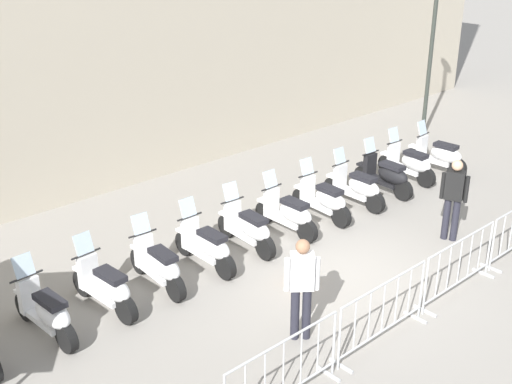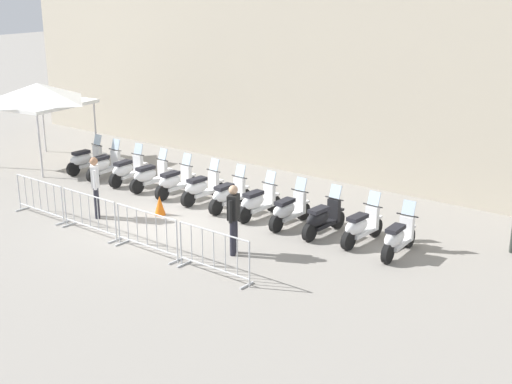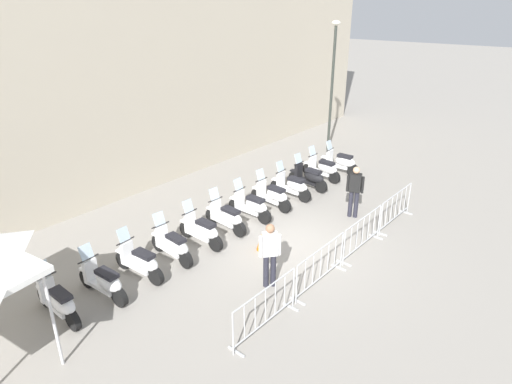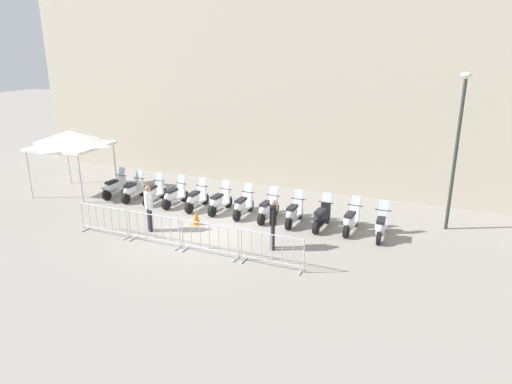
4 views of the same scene
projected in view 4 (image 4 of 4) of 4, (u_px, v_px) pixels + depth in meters
name	position (u px, v px, depth m)	size (l,w,h in m)	color
ground_plane	(206.00, 232.00, 16.13)	(120.00, 120.00, 0.00)	gray
building_facade	(282.00, 49.00, 20.94)	(28.00, 2.40, 12.91)	#B2A893
motorcycle_0	(115.00, 187.00, 20.05)	(0.62, 1.72, 1.24)	black
motorcycle_1	(133.00, 190.00, 19.57)	(0.56, 1.73, 1.24)	black
motorcycle_2	(154.00, 193.00, 19.19)	(0.56, 1.73, 1.24)	black
motorcycle_3	(174.00, 196.00, 18.79)	(0.69, 1.71, 1.24)	black
motorcycle_4	(196.00, 199.00, 18.37)	(0.63, 1.72, 1.24)	black
motorcycle_5	(219.00, 202.00, 18.00)	(0.69, 1.71, 1.24)	black
motorcycle_6	(243.00, 206.00, 17.55)	(0.62, 1.72, 1.24)	black
motorcycle_7	(268.00, 209.00, 17.13)	(0.68, 1.71, 1.24)	black
motorcycle_8	(294.00, 213.00, 16.69)	(0.63, 1.72, 1.24)	black
motorcycle_9	(321.00, 217.00, 16.28)	(0.67, 1.71, 1.24)	black
motorcycle_10	(351.00, 221.00, 15.96)	(0.68, 1.71, 1.24)	black
motorcycle_11	(381.00, 226.00, 15.42)	(0.56, 1.73, 1.24)	black
barrier_segment_0	(104.00, 221.00, 15.76)	(2.04, 0.70, 1.07)	#B2B5B7
barrier_segment_1	(154.00, 230.00, 14.94)	(2.04, 0.70, 1.07)	#B2B5B7
barrier_segment_2	(209.00, 240.00, 14.12)	(2.04, 0.70, 1.07)	#B2B5B7
barrier_segment_3	(272.00, 251.00, 13.30)	(2.04, 0.70, 1.07)	#B2B5B7
street_lamp	(458.00, 138.00, 15.41)	(0.36, 0.36, 5.64)	#2D332D
officer_near_row_end	(149.00, 205.00, 15.94)	(0.41, 0.43, 1.73)	#23232D
officer_mid_plaza	(273.00, 221.00, 14.42)	(0.30, 0.54, 1.73)	#23232D
canopy_tent	(70.00, 139.00, 20.13)	(2.95, 2.95, 2.91)	silver
traffic_cone	(196.00, 217.00, 16.78)	(0.32, 0.32, 0.55)	orange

